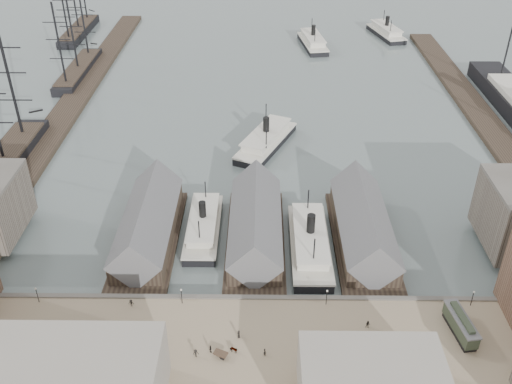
{
  "coord_description": "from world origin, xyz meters",
  "views": [
    {
      "loc": [
        1.38,
        -94.47,
        85.62
      ],
      "look_at": [
        0.0,
        30.0,
        6.0
      ],
      "focal_mm": 40.0,
      "sensor_mm": 36.0,
      "label": 1
    }
  ],
  "objects_px": {
    "tram": "(460,326)",
    "horse_cart_left": "(106,330)",
    "ferry_docked_west": "(203,225)",
    "horse_cart_right": "(339,360)",
    "horse_cart_center": "(229,351)"
  },
  "relations": [
    {
      "from": "horse_cart_center",
      "to": "tram",
      "type": "bearing_deg",
      "value": -57.89
    },
    {
      "from": "ferry_docked_west",
      "to": "horse_cart_right",
      "type": "height_order",
      "value": "ferry_docked_west"
    },
    {
      "from": "horse_cart_center",
      "to": "horse_cart_left",
      "type": "bearing_deg",
      "value": 102.57
    },
    {
      "from": "ferry_docked_west",
      "to": "horse_cart_right",
      "type": "xyz_separation_m",
      "value": [
        28.87,
        -42.75,
        0.51
      ]
    },
    {
      "from": "tram",
      "to": "ferry_docked_west",
      "type": "bearing_deg",
      "value": 137.77
    },
    {
      "from": "horse_cart_left",
      "to": "horse_cart_right",
      "type": "distance_m",
      "value": 45.39
    },
    {
      "from": "ferry_docked_west",
      "to": "tram",
      "type": "xyz_separation_m",
      "value": [
        53.33,
        -35.06,
        1.73
      ]
    },
    {
      "from": "horse_cart_left",
      "to": "horse_cart_right",
      "type": "bearing_deg",
      "value": -102.16
    },
    {
      "from": "tram",
      "to": "horse_cart_left",
      "type": "distance_m",
      "value": 69.34
    },
    {
      "from": "horse_cart_left",
      "to": "horse_cart_center",
      "type": "distance_m",
      "value": 25.0
    },
    {
      "from": "tram",
      "to": "horse_cart_left",
      "type": "bearing_deg",
      "value": 171.7
    },
    {
      "from": "horse_cart_left",
      "to": "tram",
      "type": "bearing_deg",
      "value": -92.75
    },
    {
      "from": "ferry_docked_west",
      "to": "horse_cart_right",
      "type": "relative_size",
      "value": 5.73
    },
    {
      "from": "horse_cart_center",
      "to": "horse_cart_right",
      "type": "height_order",
      "value": "horse_cart_center"
    },
    {
      "from": "ferry_docked_west",
      "to": "tram",
      "type": "bearing_deg",
      "value": -33.32
    }
  ]
}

